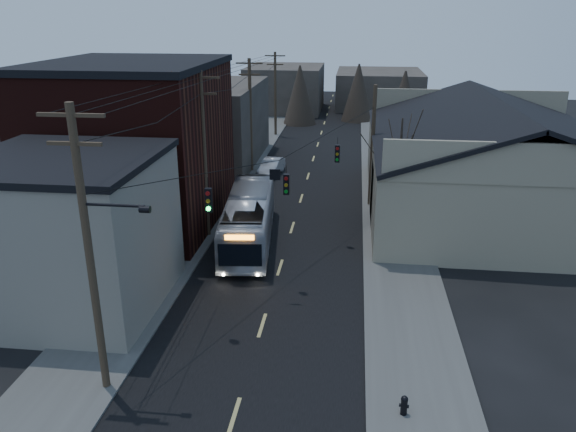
# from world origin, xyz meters

# --- Properties ---
(road_surface) EXTENTS (9.00, 110.00, 0.02)m
(road_surface) POSITION_xyz_m (0.00, 30.00, 0.01)
(road_surface) COLOR black
(road_surface) RESTS_ON ground
(sidewalk_left) EXTENTS (4.00, 110.00, 0.12)m
(sidewalk_left) POSITION_xyz_m (-6.50, 30.00, 0.06)
(sidewalk_left) COLOR #474744
(sidewalk_left) RESTS_ON ground
(sidewalk_right) EXTENTS (4.00, 110.00, 0.12)m
(sidewalk_right) POSITION_xyz_m (6.50, 30.00, 0.06)
(sidewalk_right) COLOR #474744
(sidewalk_right) RESTS_ON ground
(building_clapboard) EXTENTS (8.00, 8.00, 7.00)m
(building_clapboard) POSITION_xyz_m (-9.00, 9.00, 3.50)
(building_clapboard) COLOR gray
(building_clapboard) RESTS_ON ground
(building_brick) EXTENTS (10.00, 12.00, 10.00)m
(building_brick) POSITION_xyz_m (-10.00, 20.00, 5.00)
(building_brick) COLOR black
(building_brick) RESTS_ON ground
(building_left_far) EXTENTS (9.00, 14.00, 7.00)m
(building_left_far) POSITION_xyz_m (-9.50, 36.00, 3.50)
(building_left_far) COLOR #36312B
(building_left_far) RESTS_ON ground
(warehouse) EXTENTS (16.16, 20.60, 7.73)m
(warehouse) POSITION_xyz_m (13.00, 25.00, 2.70)
(warehouse) COLOR gray
(warehouse) RESTS_ON ground
(building_far_left) EXTENTS (10.00, 12.00, 6.00)m
(building_far_left) POSITION_xyz_m (-6.00, 65.00, 3.00)
(building_far_left) COLOR #36312B
(building_far_left) RESTS_ON ground
(building_far_right) EXTENTS (12.00, 14.00, 5.00)m
(building_far_right) POSITION_xyz_m (7.00, 70.00, 2.50)
(building_far_right) COLOR #36312B
(building_far_right) RESTS_ON ground
(bare_tree) EXTENTS (0.40, 0.40, 7.20)m
(bare_tree) POSITION_xyz_m (6.50, 20.00, 3.60)
(bare_tree) COLOR black
(bare_tree) RESTS_ON ground
(utility_lines) EXTENTS (11.24, 45.28, 10.50)m
(utility_lines) POSITION_xyz_m (-3.11, 24.14, 4.95)
(utility_lines) COLOR #382B1E
(utility_lines) RESTS_ON ground
(bus) EXTENTS (3.65, 11.10, 3.03)m
(bus) POSITION_xyz_m (-2.30, 17.29, 1.52)
(bus) COLOR #A1A3AC
(bus) RESTS_ON ground
(parked_car) EXTENTS (1.92, 4.28, 1.36)m
(parked_car) POSITION_xyz_m (-3.14, 32.16, 0.68)
(parked_car) COLOR #B5B7BE
(parked_car) RESTS_ON ground
(fire_hydrant) EXTENTS (0.35, 0.25, 0.73)m
(fire_hydrant) POSITION_xyz_m (5.78, 2.70, 0.51)
(fire_hydrant) COLOR black
(fire_hydrant) RESTS_ON sidewalk_right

